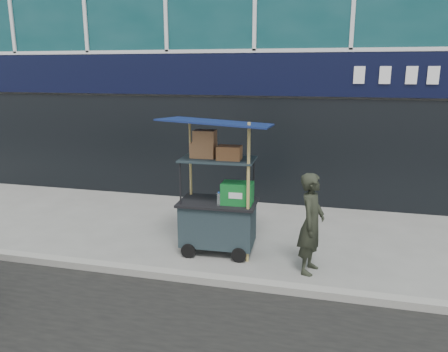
# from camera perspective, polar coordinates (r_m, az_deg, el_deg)

# --- Properties ---
(ground) EXTENTS (80.00, 80.00, 0.00)m
(ground) POSITION_cam_1_polar(r_m,az_deg,el_deg) (6.72, -2.57, -12.93)
(ground) COLOR slate
(ground) RESTS_ON ground
(curb) EXTENTS (80.00, 0.18, 0.12)m
(curb) POSITION_cam_1_polar(r_m,az_deg,el_deg) (6.52, -3.10, -13.22)
(curb) COLOR gray
(curb) RESTS_ON ground
(vendor_cart) EXTENTS (1.74, 1.26, 2.30)m
(vendor_cart) POSITION_cam_1_polar(r_m,az_deg,el_deg) (7.26, -0.67, -3.96)
(vendor_cart) COLOR #1A272C
(vendor_cart) RESTS_ON ground
(vendor_man) EXTENTS (0.48, 0.63, 1.55)m
(vendor_man) POSITION_cam_1_polar(r_m,az_deg,el_deg) (6.69, 11.34, -6.10)
(vendor_man) COLOR black
(vendor_man) RESTS_ON ground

